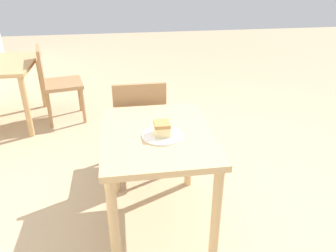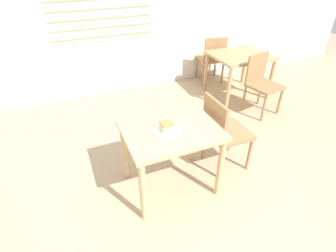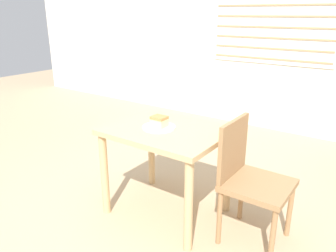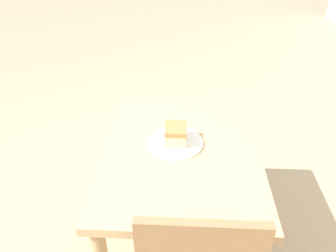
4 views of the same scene
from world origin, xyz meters
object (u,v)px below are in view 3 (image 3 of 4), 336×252
chair_near_window (249,177)px  plate (159,127)px  cake_slice (159,121)px  dining_table_near (167,144)px

chair_near_window → plate: size_ratio=3.45×
chair_near_window → plate: bearing=97.9°
cake_slice → chair_near_window: bearing=7.8°
dining_table_near → plate: bearing=-154.4°
plate → cake_slice: cake_slice is taller
dining_table_near → cake_slice: size_ratio=7.97×
dining_table_near → cake_slice: (-0.05, -0.03, 0.18)m
cake_slice → plate: bearing=-157.5°
plate → chair_near_window: bearing=7.9°
chair_near_window → cake_slice: 0.76m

